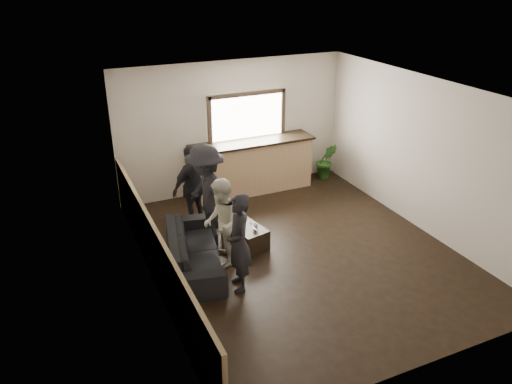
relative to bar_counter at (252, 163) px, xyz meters
name	(u,v)px	position (x,y,z in m)	size (l,w,h in m)	color
ground	(299,252)	(-0.30, -2.70, -0.64)	(5.00, 6.00, 0.01)	black
room_shell	(260,181)	(-1.04, -2.70, 0.83)	(5.01, 6.01, 2.80)	silver
bar_counter	(252,163)	(0.00, 0.00, 0.00)	(2.70, 0.68, 2.13)	tan
sofa	(194,249)	(-2.08, -2.36, -0.34)	(2.07, 0.81, 0.60)	black
coffee_table	(245,235)	(-1.05, -2.09, -0.45)	(0.47, 0.84, 0.37)	black
cup_a	(235,219)	(-1.15, -1.87, -0.21)	(0.13, 0.13, 0.11)	silver
cup_b	(255,226)	(-0.93, -2.26, -0.22)	(0.10, 0.10, 0.09)	silver
potted_plant	(326,161)	(1.85, -0.05, -0.22)	(0.46, 0.37, 0.84)	#2D6623
person_a	(239,243)	(-1.63, -3.23, 0.14)	(0.50, 0.62, 1.56)	black
person_b	(222,223)	(-1.63, -2.50, 0.11)	(0.78, 0.88, 1.50)	silver
person_c	(206,196)	(-1.63, -1.76, 0.28)	(0.73, 1.22, 1.84)	black
person_d	(193,187)	(-1.63, -1.03, 0.16)	(1.01, 0.71, 1.59)	black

